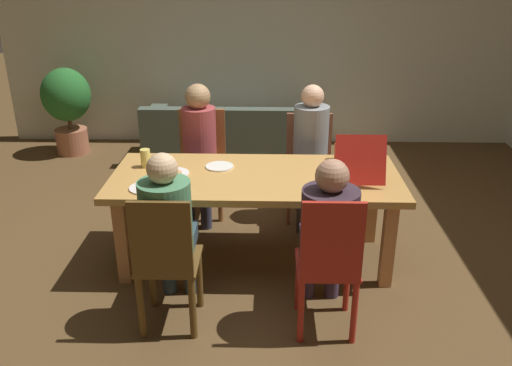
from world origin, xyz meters
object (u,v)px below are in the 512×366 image
person_3 (328,228)px  plate_1 (220,166)px  chair_2 (202,159)px  plate_0 (173,173)px  person_0 (311,145)px  dining_table (256,186)px  person_1 (169,223)px  plate_2 (146,187)px  drinking_glass_1 (339,151)px  chair_3 (329,263)px  drinking_glass_0 (146,158)px  person_2 (199,142)px  couch (230,138)px  chair_1 (166,262)px  pizza_box_0 (355,170)px  potted_plant (67,103)px  chair_0 (309,160)px

person_3 → plate_1: (-0.76, 0.93, 0.05)m
chair_2 → plate_0: 0.99m
person_0 → chair_2: person_0 is taller
person_0 → plate_1: 0.97m
dining_table → person_1: (-0.54, -0.74, 0.05)m
plate_2 → drinking_glass_1: 1.58m
chair_3 → drinking_glass_0: chair_3 is taller
person_3 → plate_1: 1.20m
dining_table → chair_2: (-0.54, 0.96, -0.14)m
person_2 → plate_0: 0.81m
person_2 → plate_2: 1.11m
drinking_glass_1 → plate_0: bearing=-164.5°
plate_2 → couch: 2.70m
person_0 → chair_1: (-1.01, -1.64, -0.22)m
plate_0 → drinking_glass_0: (-0.24, 0.15, 0.06)m
plate_2 → person_2: bearing=77.4°
person_1 → plate_1: size_ratio=5.45×
pizza_box_0 → couch: size_ratio=0.23×
chair_3 → plate_2: 1.42m
dining_table → pizza_box_0: (0.75, -0.01, 0.14)m
chair_2 → plate_2: (-0.24, -1.23, 0.24)m
person_0 → person_3: bearing=-90.0°
pizza_box_0 → potted_plant: size_ratio=0.44×
chair_3 → pizza_box_0: pizza_box_0 is taller
pizza_box_0 → chair_2: bearing=143.2°
chair_2 → plate_1: chair_2 is taller
person_0 → plate_2: (-1.25, -1.03, 0.02)m
chair_1 → person_0: bearing=58.4°
chair_2 → chair_3: bearing=-61.7°
chair_2 → plate_0: chair_2 is taller
chair_0 → drinking_glass_0: 1.57m
pizza_box_0 → person_0: bearing=110.0°
chair_0 → chair_2: chair_2 is taller
chair_1 → person_3: bearing=6.9°
chair_0 → person_3: size_ratio=0.80×
chair_0 → drinking_glass_1: 0.64m
pizza_box_0 → plate_0: 1.38m
person_0 → plate_1: (-0.76, -0.59, 0.02)m
dining_table → drinking_glass_1: drinking_glass_1 is taller
plate_1 → couch: size_ratio=0.11×
person_0 → drinking_glass_1: 0.44m
dining_table → person_3: (0.47, -0.77, 0.05)m
drinking_glass_1 → person_2: bearing=159.9°
drinking_glass_1 → person_0: bearing=116.5°
chair_0 → chair_3: bearing=-90.0°
pizza_box_0 → drinking_glass_0: pizza_box_0 is taller
pizza_box_0 → plate_2: 1.55m
person_1 → potted_plant: person_1 is taller
person_0 → chair_1: person_0 is taller
pizza_box_0 → drinking_glass_0: 1.63m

